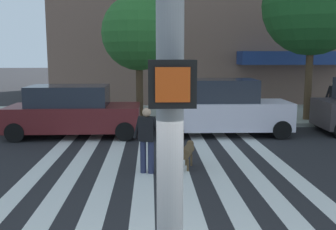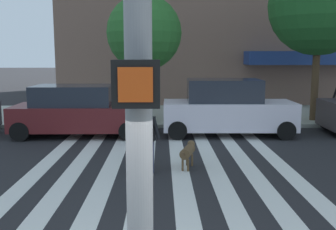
{
  "view_description": "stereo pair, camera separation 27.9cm",
  "coord_description": "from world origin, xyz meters",
  "px_view_note": "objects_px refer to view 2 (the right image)",
  "views": [
    {
      "loc": [
        -0.14,
        -3.17,
        2.92
      ],
      "look_at": [
        0.29,
        6.15,
        1.47
      ],
      "focal_mm": 41.67,
      "sensor_mm": 36.0,
      "label": 1
    },
    {
      "loc": [
        0.14,
        -3.18,
        2.92
      ],
      "look_at": [
        0.29,
        6.15,
        1.47
      ],
      "focal_mm": 41.67,
      "sensor_mm": 36.0,
      "label": 2
    }
  ],
  "objects_px": {
    "pedestrian_dog_walker": "(147,136)",
    "dog_on_leash": "(188,151)",
    "parked_car_third_in_line": "(227,109)",
    "street_tree_nearest": "(144,33)",
    "street_tree_middle": "(319,5)",
    "parked_car_behind_first": "(78,111)"
  },
  "relations": [
    {
      "from": "street_tree_nearest",
      "to": "street_tree_middle",
      "type": "relative_size",
      "value": 0.76
    },
    {
      "from": "street_tree_nearest",
      "to": "street_tree_middle",
      "type": "height_order",
      "value": "street_tree_middle"
    },
    {
      "from": "parked_car_behind_first",
      "to": "street_tree_middle",
      "type": "xyz_separation_m",
      "value": [
        9.53,
        2.37,
        4.03
      ]
    },
    {
      "from": "street_tree_middle",
      "to": "parked_car_third_in_line",
      "type": "bearing_deg",
      "value": -149.96
    },
    {
      "from": "parked_car_behind_first",
      "to": "pedestrian_dog_walker",
      "type": "height_order",
      "value": "parked_car_behind_first"
    },
    {
      "from": "parked_car_third_in_line",
      "to": "street_tree_nearest",
      "type": "distance_m",
      "value": 4.84
    },
    {
      "from": "street_tree_nearest",
      "to": "dog_on_leash",
      "type": "relative_size",
      "value": 4.72
    },
    {
      "from": "street_tree_nearest",
      "to": "street_tree_middle",
      "type": "distance_m",
      "value": 7.3
    },
    {
      "from": "street_tree_middle",
      "to": "dog_on_leash",
      "type": "relative_size",
      "value": 6.22
    },
    {
      "from": "parked_car_third_in_line",
      "to": "pedestrian_dog_walker",
      "type": "height_order",
      "value": "parked_car_third_in_line"
    },
    {
      "from": "parked_car_behind_first",
      "to": "dog_on_leash",
      "type": "height_order",
      "value": "parked_car_behind_first"
    },
    {
      "from": "street_tree_middle",
      "to": "pedestrian_dog_walker",
      "type": "bearing_deg",
      "value": -134.51
    },
    {
      "from": "parked_car_third_in_line",
      "to": "dog_on_leash",
      "type": "relative_size",
      "value": 4.29
    },
    {
      "from": "parked_car_behind_first",
      "to": "dog_on_leash",
      "type": "bearing_deg",
      "value": -48.24
    },
    {
      "from": "pedestrian_dog_walker",
      "to": "street_tree_nearest",
      "type": "bearing_deg",
      "value": 92.91
    },
    {
      "from": "parked_car_third_in_line",
      "to": "dog_on_leash",
      "type": "bearing_deg",
      "value": -112.17
    },
    {
      "from": "pedestrian_dog_walker",
      "to": "dog_on_leash",
      "type": "height_order",
      "value": "pedestrian_dog_walker"
    },
    {
      "from": "pedestrian_dog_walker",
      "to": "dog_on_leash",
      "type": "bearing_deg",
      "value": 21.88
    },
    {
      "from": "parked_car_behind_first",
      "to": "street_tree_middle",
      "type": "relative_size",
      "value": 0.68
    },
    {
      "from": "street_tree_nearest",
      "to": "pedestrian_dog_walker",
      "type": "height_order",
      "value": "street_tree_nearest"
    },
    {
      "from": "parked_car_third_in_line",
      "to": "pedestrian_dog_walker",
      "type": "xyz_separation_m",
      "value": [
        -2.75,
        -4.59,
        -0.05
      ]
    },
    {
      "from": "parked_car_third_in_line",
      "to": "street_tree_nearest",
      "type": "relative_size",
      "value": 0.91
    }
  ]
}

